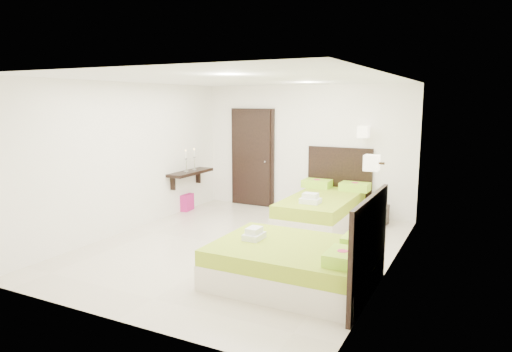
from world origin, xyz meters
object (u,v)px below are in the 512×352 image
at_px(bed_single, 323,208).
at_px(ottoman, 183,202).
at_px(bed_double, 298,263).
at_px(nightstand, 376,215).

xyz_separation_m(bed_single, ottoman, (-3.04, -0.14, -0.16)).
height_order(bed_double, nightstand, bed_double).
height_order(bed_single, bed_double, bed_single).
xyz_separation_m(bed_single, bed_double, (0.60, -2.76, -0.04)).
bearing_deg(ottoman, nightstand, 9.95).
bearing_deg(bed_single, nightstand, 33.04).
height_order(bed_single, ottoman, bed_single).
bearing_deg(bed_double, ottoman, 144.30).
bearing_deg(nightstand, ottoman, -164.81).
bearing_deg(ottoman, bed_single, 2.58).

